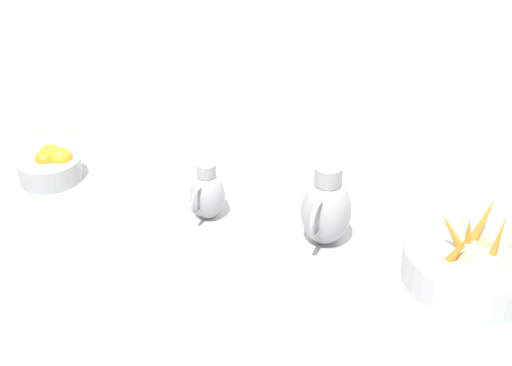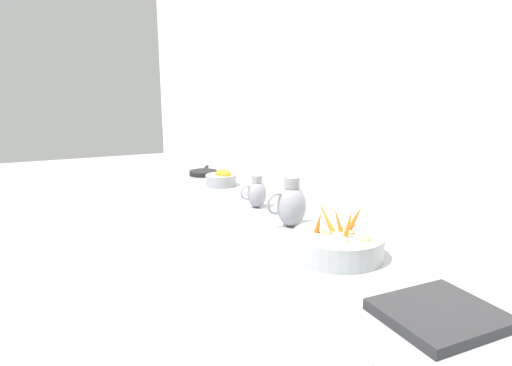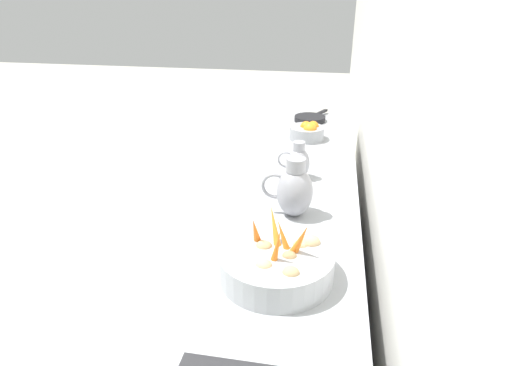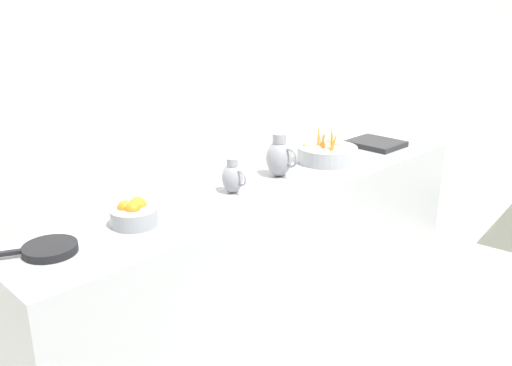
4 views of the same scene
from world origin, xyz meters
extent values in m
cube|color=white|center=(-1.95, 0.27, 1.50)|extent=(0.10, 9.64, 3.00)
cube|color=#9EA0A5|center=(-1.53, -0.23, 0.44)|extent=(0.62, 3.00, 0.88)
cylinder|color=#9EA0A5|center=(-1.55, 0.33, 0.93)|extent=(0.38, 0.38, 0.10)
torus|color=#9EA0A5|center=(-1.55, 0.33, 0.89)|extent=(0.22, 0.22, 0.01)
cone|color=orange|center=(-1.53, 0.26, 1.03)|extent=(0.08, 0.10, 0.15)
cone|color=orange|center=(-1.56, 0.38, 1.02)|extent=(0.06, 0.05, 0.15)
cone|color=orange|center=(-1.57, 0.30, 1.02)|extent=(0.07, 0.03, 0.13)
cone|color=orange|center=(-1.62, 0.33, 1.03)|extent=(0.09, 0.09, 0.15)
cone|color=orange|center=(-1.47, 0.29, 1.02)|extent=(0.04, 0.08, 0.13)
ellipsoid|color=tan|center=(-1.62, 0.28, 0.97)|extent=(0.05, 0.04, 0.04)
ellipsoid|color=#9E7F56|center=(-1.59, 0.35, 0.98)|extent=(0.05, 0.04, 0.04)
ellipsoid|color=tan|center=(-1.65, 0.26, 0.98)|extent=(0.06, 0.05, 0.05)
ellipsoid|color=tan|center=(-1.51, 0.30, 0.98)|extent=(0.05, 0.05, 0.04)
ellipsoid|color=tan|center=(-1.61, 0.43, 0.98)|extent=(0.05, 0.05, 0.04)
ellipsoid|color=tan|center=(-1.52, 0.41, 0.98)|extent=(0.05, 0.04, 0.04)
cylinder|color=gray|center=(-1.55, -1.09, 0.92)|extent=(0.22, 0.22, 0.08)
sphere|color=orange|center=(-1.54, -1.10, 0.96)|extent=(0.07, 0.07, 0.07)
sphere|color=orange|center=(-1.58, -1.11, 0.96)|extent=(0.07, 0.07, 0.07)
sphere|color=orange|center=(-1.57, -1.05, 0.96)|extent=(0.08, 0.08, 0.08)
ellipsoid|color=gray|center=(-1.57, -0.10, 0.99)|extent=(0.15, 0.15, 0.21)
cylinder|color=gray|center=(-1.57, -0.10, 1.11)|extent=(0.08, 0.08, 0.06)
torus|color=gray|center=(-1.48, -0.10, 1.01)|extent=(0.11, 0.01, 0.11)
ellipsoid|color=gray|center=(-1.55, -0.48, 0.96)|extent=(0.11, 0.11, 0.16)
cylinder|color=gray|center=(-1.55, -0.48, 1.05)|extent=(0.06, 0.06, 0.04)
torus|color=gray|center=(-1.49, -0.48, 0.98)|extent=(0.09, 0.01, 0.09)
cube|color=#232326|center=(-1.54, 0.87, 0.90)|extent=(0.34, 0.30, 0.04)
cylinder|color=black|center=(-1.54, -1.49, 0.90)|extent=(0.22, 0.22, 0.03)
cube|color=black|center=(-1.62, -1.65, 0.91)|extent=(0.08, 0.14, 0.02)
camera|label=1|loc=(0.07, 0.38, 2.06)|focal=47.96mm
camera|label=2|loc=(-0.54, 1.72, 1.58)|focal=30.25mm
camera|label=3|loc=(-1.69, 1.47, 1.75)|focal=29.94mm
camera|label=4|loc=(0.44, -2.29, 1.86)|focal=37.71mm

